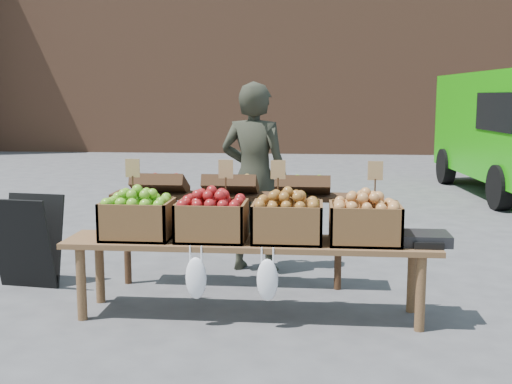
# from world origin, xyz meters

# --- Properties ---
(ground) EXTENTS (80.00, 80.00, 0.00)m
(ground) POSITION_xyz_m (0.00, 0.00, 0.00)
(ground) COLOR #49494C
(vendor) EXTENTS (0.71, 0.55, 1.74)m
(vendor) POSITION_xyz_m (-0.99, 0.96, 0.87)
(vendor) COLOR #28291F
(vendor) RESTS_ON ground
(chalkboard_sign) EXTENTS (0.55, 0.35, 0.79)m
(chalkboard_sign) POSITION_xyz_m (-2.84, 0.25, 0.40)
(chalkboard_sign) COLOR black
(chalkboard_sign) RESTS_ON ground
(back_table) EXTENTS (2.10, 0.44, 1.04)m
(back_table) POSITION_xyz_m (-1.13, 0.42, 0.52)
(back_table) COLOR #3B2415
(back_table) RESTS_ON ground
(display_bench) EXTENTS (2.70, 0.56, 0.57)m
(display_bench) POSITION_xyz_m (-0.90, -0.30, 0.28)
(display_bench) COLOR brown
(display_bench) RESTS_ON ground
(crate_golden_apples) EXTENTS (0.50, 0.40, 0.28)m
(crate_golden_apples) POSITION_xyz_m (-1.72, -0.30, 0.71)
(crate_golden_apples) COLOR #54941F
(crate_golden_apples) RESTS_ON display_bench
(crate_russet_pears) EXTENTS (0.50, 0.40, 0.28)m
(crate_russet_pears) POSITION_xyz_m (-1.17, -0.30, 0.71)
(crate_russet_pears) COLOR #790905
(crate_russet_pears) RESTS_ON display_bench
(crate_red_apples) EXTENTS (0.50, 0.40, 0.28)m
(crate_red_apples) POSITION_xyz_m (-0.62, -0.30, 0.71)
(crate_red_apples) COLOR brown
(crate_red_apples) RESTS_ON display_bench
(crate_green_apples) EXTENTS (0.50, 0.40, 0.28)m
(crate_green_apples) POSITION_xyz_m (-0.07, -0.30, 0.71)
(crate_green_apples) COLOR #A9943F
(crate_green_apples) RESTS_ON display_bench
(weighing_scale) EXTENTS (0.34, 0.30, 0.08)m
(weighing_scale) POSITION_xyz_m (0.35, -0.30, 0.61)
(weighing_scale) COLOR black
(weighing_scale) RESTS_ON display_bench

